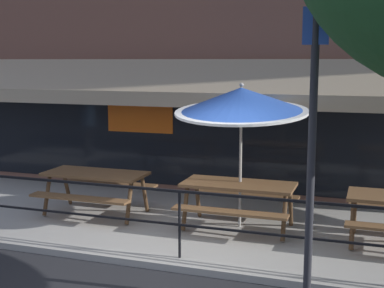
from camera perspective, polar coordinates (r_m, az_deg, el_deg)
name	(u,v)px	position (r m, az deg, el deg)	size (l,w,h in m)	color
ground_plane	(172,272)	(7.40, -2.14, -13.51)	(120.00, 120.00, 0.00)	#232326
patio_deck	(214,226)	(9.17, 2.40, -8.70)	(15.00, 4.00, 0.10)	#ADA89E
patio_railing	(180,209)	(7.41, -1.34, -6.95)	(13.84, 0.04, 0.97)	black
picnic_table_left	(96,181)	(9.64, -10.24, -3.92)	(1.80, 1.42, 0.76)	brown
picnic_table_centre	(238,193)	(8.71, 4.97, -5.19)	(1.80, 1.42, 0.76)	brown
patio_umbrella_centre	(241,101)	(8.58, 5.29, 4.58)	(2.14, 2.14, 2.40)	#B7B2A8
street_sign_pole	(313,111)	(5.99, 12.79, 3.41)	(0.28, 0.09, 4.43)	#2D2D33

